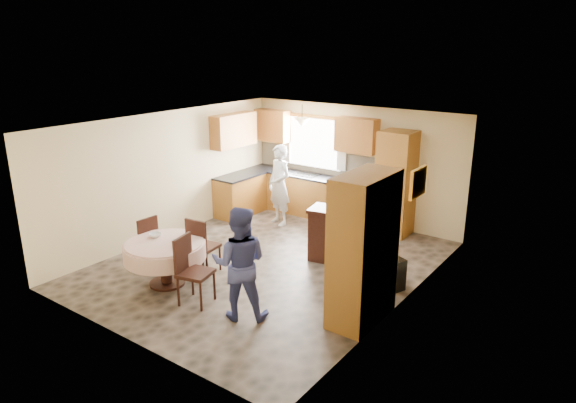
% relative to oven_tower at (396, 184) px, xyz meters
% --- Properties ---
extents(floor, '(5.00, 6.00, 0.01)m').
position_rel_oven_tower_xyz_m(floor, '(-1.15, -2.69, -1.06)').
color(floor, brown).
rests_on(floor, ground).
extents(ceiling, '(5.00, 6.00, 0.01)m').
position_rel_oven_tower_xyz_m(ceiling, '(-1.15, -2.69, 1.44)').
color(ceiling, white).
rests_on(ceiling, wall_back).
extents(wall_back, '(5.00, 0.02, 2.50)m').
position_rel_oven_tower_xyz_m(wall_back, '(-1.15, 0.31, 0.19)').
color(wall_back, beige).
rests_on(wall_back, floor).
extents(wall_front, '(5.00, 0.02, 2.50)m').
position_rel_oven_tower_xyz_m(wall_front, '(-1.15, -5.69, 0.19)').
color(wall_front, beige).
rests_on(wall_front, floor).
extents(wall_left, '(0.02, 6.00, 2.50)m').
position_rel_oven_tower_xyz_m(wall_left, '(-3.65, -2.69, 0.19)').
color(wall_left, beige).
rests_on(wall_left, floor).
extents(wall_right, '(0.02, 6.00, 2.50)m').
position_rel_oven_tower_xyz_m(wall_right, '(1.35, -2.69, 0.19)').
color(wall_right, beige).
rests_on(wall_right, floor).
extents(window, '(1.40, 0.03, 1.10)m').
position_rel_oven_tower_xyz_m(window, '(-2.15, 0.29, 0.54)').
color(window, white).
rests_on(window, wall_back).
extents(curtain_left, '(0.22, 0.02, 1.15)m').
position_rel_oven_tower_xyz_m(curtain_left, '(-2.90, 0.24, 0.59)').
color(curtain_left, white).
rests_on(curtain_left, wall_back).
extents(curtain_right, '(0.22, 0.02, 1.15)m').
position_rel_oven_tower_xyz_m(curtain_right, '(-1.40, 0.24, 0.59)').
color(curtain_right, white).
rests_on(curtain_right, wall_back).
extents(base_cab_back, '(3.30, 0.60, 0.88)m').
position_rel_oven_tower_xyz_m(base_cab_back, '(-2.00, 0.01, -0.62)').
color(base_cab_back, '#B0752F').
rests_on(base_cab_back, floor).
extents(counter_back, '(3.30, 0.64, 0.04)m').
position_rel_oven_tower_xyz_m(counter_back, '(-2.00, 0.01, -0.16)').
color(counter_back, black).
rests_on(counter_back, base_cab_back).
extents(base_cab_left, '(0.60, 1.20, 0.88)m').
position_rel_oven_tower_xyz_m(base_cab_left, '(-3.35, -0.89, -0.62)').
color(base_cab_left, '#B0752F').
rests_on(base_cab_left, floor).
extents(counter_left, '(0.64, 1.20, 0.04)m').
position_rel_oven_tower_xyz_m(counter_left, '(-3.35, -0.89, -0.16)').
color(counter_left, black).
rests_on(counter_left, base_cab_left).
extents(backsplash, '(3.30, 0.02, 0.55)m').
position_rel_oven_tower_xyz_m(backsplash, '(-2.00, 0.30, 0.12)').
color(backsplash, tan).
rests_on(backsplash, wall_back).
extents(wall_cab_left, '(0.85, 0.33, 0.72)m').
position_rel_oven_tower_xyz_m(wall_cab_left, '(-3.20, 0.15, 0.85)').
color(wall_cab_left, '#BB742E').
rests_on(wall_cab_left, wall_back).
extents(wall_cab_right, '(0.90, 0.33, 0.72)m').
position_rel_oven_tower_xyz_m(wall_cab_right, '(-1.00, 0.15, 0.85)').
color(wall_cab_right, '#BB742E').
rests_on(wall_cab_right, wall_back).
extents(wall_cab_side, '(0.33, 1.20, 0.72)m').
position_rel_oven_tower_xyz_m(wall_cab_side, '(-3.48, -0.89, 0.85)').
color(wall_cab_side, '#BB742E').
rests_on(wall_cab_side, wall_left).
extents(oven_tower, '(0.66, 0.62, 2.12)m').
position_rel_oven_tower_xyz_m(oven_tower, '(0.00, 0.00, 0.00)').
color(oven_tower, '#B0752F').
rests_on(oven_tower, floor).
extents(oven_upper, '(0.56, 0.01, 0.45)m').
position_rel_oven_tower_xyz_m(oven_upper, '(0.00, -0.31, 0.19)').
color(oven_upper, black).
rests_on(oven_upper, oven_tower).
extents(oven_lower, '(0.56, 0.01, 0.45)m').
position_rel_oven_tower_xyz_m(oven_lower, '(0.00, -0.31, -0.31)').
color(oven_lower, black).
rests_on(oven_lower, oven_tower).
extents(pendant, '(0.36, 0.36, 0.18)m').
position_rel_oven_tower_xyz_m(pendant, '(-2.15, -0.19, 1.06)').
color(pendant, beige).
rests_on(pendant, ceiling).
extents(sideboard, '(1.35, 0.77, 0.91)m').
position_rel_oven_tower_xyz_m(sideboard, '(-0.10, -1.83, -0.61)').
color(sideboard, '#35170E').
rests_on(sideboard, floor).
extents(space_heater, '(0.45, 0.39, 0.52)m').
position_rel_oven_tower_xyz_m(space_heater, '(1.02, -2.27, -0.80)').
color(space_heater, black).
rests_on(space_heater, floor).
extents(cupboard, '(0.56, 1.11, 2.13)m').
position_rel_oven_tower_xyz_m(cupboard, '(1.07, -3.40, 0.00)').
color(cupboard, '#B0752F').
rests_on(cupboard, floor).
extents(dining_table, '(1.30, 1.30, 0.74)m').
position_rel_oven_tower_xyz_m(dining_table, '(-1.99, -4.28, -0.49)').
color(dining_table, '#35170E').
rests_on(dining_table, floor).
extents(chair_left, '(0.44, 0.44, 0.97)m').
position_rel_oven_tower_xyz_m(chair_left, '(-2.70, -4.11, -0.52)').
color(chair_left, '#35170E').
rests_on(chair_left, floor).
extents(chair_back, '(0.48, 0.48, 1.00)m').
position_rel_oven_tower_xyz_m(chair_back, '(-1.81, -3.66, -0.51)').
color(chair_back, '#35170E').
rests_on(chair_back, floor).
extents(chair_right, '(0.55, 0.55, 1.05)m').
position_rel_oven_tower_xyz_m(chair_right, '(-1.23, -4.46, -0.48)').
color(chair_right, '#35170E').
rests_on(chair_right, floor).
extents(framed_picture, '(0.06, 0.53, 0.44)m').
position_rel_oven_tower_xyz_m(framed_picture, '(1.32, -2.22, 0.73)').
color(framed_picture, gold).
rests_on(framed_picture, wall_right).
extents(microwave, '(0.60, 0.47, 0.30)m').
position_rel_oven_tower_xyz_m(microwave, '(-0.68, -0.04, 0.01)').
color(microwave, silver).
rests_on(microwave, counter_back).
extents(person_sink, '(0.73, 0.59, 1.73)m').
position_rel_oven_tower_xyz_m(person_sink, '(-2.25, -0.88, -0.20)').
color(person_sink, silver).
rests_on(person_sink, floor).
extents(person_dining, '(1.01, 0.96, 1.65)m').
position_rel_oven_tower_xyz_m(person_dining, '(-0.35, -4.35, -0.23)').
color(person_dining, '#383F7B').
rests_on(person_dining, floor).
extents(bowl_sideboard, '(0.24, 0.24, 0.05)m').
position_rel_oven_tower_xyz_m(bowl_sideboard, '(-0.52, -1.83, -0.13)').
color(bowl_sideboard, '#B2B2B2').
rests_on(bowl_sideboard, sideboard).
extents(bottle_sideboard, '(0.13, 0.13, 0.31)m').
position_rel_oven_tower_xyz_m(bottle_sideboard, '(0.13, -1.83, 0.00)').
color(bottle_sideboard, silver).
rests_on(bottle_sideboard, sideboard).
extents(cup_table, '(0.15, 0.15, 0.10)m').
position_rel_oven_tower_xyz_m(cup_table, '(-1.72, -4.29, -0.27)').
color(cup_table, '#B2B2B2').
rests_on(cup_table, dining_table).
extents(bowl_table, '(0.20, 0.20, 0.06)m').
position_rel_oven_tower_xyz_m(bowl_table, '(-2.27, -4.22, -0.29)').
color(bowl_table, '#B2B2B2').
rests_on(bowl_table, dining_table).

